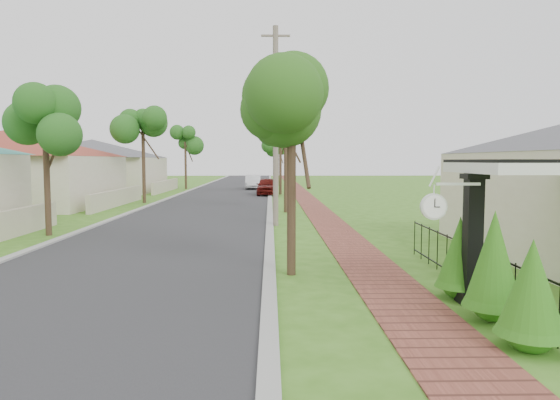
# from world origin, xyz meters

# --- Properties ---
(ground) EXTENTS (160.00, 160.00, 0.00)m
(ground) POSITION_xyz_m (0.00, 0.00, 0.00)
(ground) COLOR #3B711A
(ground) RESTS_ON ground
(road) EXTENTS (7.00, 120.00, 0.02)m
(road) POSITION_xyz_m (-3.00, 20.00, 0.00)
(road) COLOR #28282B
(road) RESTS_ON ground
(kerb_right) EXTENTS (0.30, 120.00, 0.10)m
(kerb_right) POSITION_xyz_m (0.65, 20.00, 0.00)
(kerb_right) COLOR #9E9E99
(kerb_right) RESTS_ON ground
(kerb_left) EXTENTS (0.30, 120.00, 0.10)m
(kerb_left) POSITION_xyz_m (-6.65, 20.00, 0.00)
(kerb_left) COLOR #9E9E99
(kerb_left) RESTS_ON ground
(sidewalk) EXTENTS (1.50, 120.00, 0.03)m
(sidewalk) POSITION_xyz_m (3.25, 20.00, 0.00)
(sidewalk) COLOR brown
(sidewalk) RESTS_ON ground
(porch_post) EXTENTS (0.48, 0.48, 2.52)m
(porch_post) POSITION_xyz_m (4.55, -1.00, 1.12)
(porch_post) COLOR black
(porch_post) RESTS_ON ground
(picket_fence) EXTENTS (0.03, 8.02, 1.00)m
(picket_fence) POSITION_xyz_m (4.90, -0.00, 0.53)
(picket_fence) COLOR black
(picket_fence) RESTS_ON ground
(street_trees) EXTENTS (10.70, 37.65, 5.89)m
(street_trees) POSITION_xyz_m (-2.87, 26.84, 4.54)
(street_trees) COLOR #382619
(street_trees) RESTS_ON ground
(hedge_row) EXTENTS (0.89, 3.61, 1.97)m
(hedge_row) POSITION_xyz_m (4.45, -2.12, 0.86)
(hedge_row) COLOR #1C6814
(hedge_row) RESTS_ON ground
(far_house_red) EXTENTS (15.56, 15.56, 4.60)m
(far_house_red) POSITION_xyz_m (-14.97, 20.00, 2.34)
(far_house_red) COLOR beige
(far_house_red) RESTS_ON ground
(far_house_grey) EXTENTS (15.56, 15.56, 4.60)m
(far_house_grey) POSITION_xyz_m (-14.97, 34.00, 2.34)
(far_house_grey) COLOR beige
(far_house_grey) RESTS_ON ground
(parked_car_red) EXTENTS (1.65, 4.06, 1.38)m
(parked_car_red) POSITION_xyz_m (0.40, 29.18, 0.69)
(parked_car_red) COLOR #57100D
(parked_car_red) RESTS_ON ground
(parked_car_white) EXTENTS (1.56, 4.16, 1.36)m
(parked_car_white) POSITION_xyz_m (-1.00, 37.72, 0.68)
(parked_car_white) COLOR white
(parked_car_white) RESTS_ON ground
(near_tree) EXTENTS (1.83, 1.83, 4.69)m
(near_tree) POSITION_xyz_m (1.18, 1.50, 3.72)
(near_tree) COLOR #382619
(near_tree) RESTS_ON ground
(utility_pole) EXTENTS (1.20, 0.24, 8.28)m
(utility_pole) POSITION_xyz_m (0.90, 10.60, 4.20)
(utility_pole) COLOR gray
(utility_pole) RESTS_ON ground
(station_clock) EXTENTS (1.08, 0.13, 0.68)m
(station_clock) POSITION_xyz_m (3.68, -1.40, 1.95)
(station_clock) COLOR white
(station_clock) RESTS_ON ground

